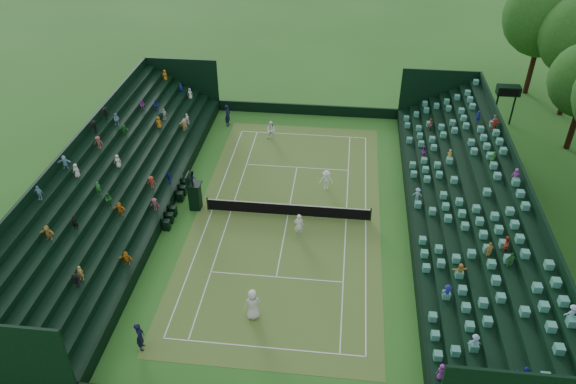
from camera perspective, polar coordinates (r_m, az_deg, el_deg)
name	(u,v)px	position (r m, az deg, el deg)	size (l,w,h in m)	color
ground	(288,215)	(39.83, 0.00, -2.37)	(160.00, 160.00, 0.00)	#29621F
court_surface	(288,215)	(39.83, 0.00, -2.36)	(12.97, 26.77, 0.01)	#367F2A
perimeter_wall_north	(307,110)	(53.10, 1.95, 8.37)	(17.17, 0.20, 1.00)	black
perimeter_wall_east	(410,218)	(39.68, 12.28, -2.57)	(0.20, 31.77, 1.00)	black
perimeter_wall_west	(171,202)	(41.18, -11.82, -0.96)	(0.20, 31.77, 1.00)	black
north_grandstand	(475,210)	(39.81, 18.44, -1.70)	(6.60, 32.00, 4.90)	black
south_grandstand	(112,186)	(42.03, -17.42, 0.60)	(6.60, 32.00, 4.90)	black
tennis_net	(288,209)	(39.52, 0.00, -1.76)	(11.67, 0.10, 1.06)	black
scoreboard_tower	(508,92)	(53.87, 21.46, 9.44)	(2.00, 1.00, 3.70)	black
umpire_chair	(194,193)	(40.30, -9.49, -0.05)	(1.01, 1.01, 3.17)	black
courtside_chairs	(176,203)	(41.09, -11.27, -1.15)	(0.49, 5.46, 1.05)	black
player_near_west	(253,304)	(31.99, -3.59, -11.33)	(0.98, 0.64, 2.01)	silver
player_near_east	(299,225)	(37.45, 1.11, -3.41)	(0.66, 0.43, 1.80)	white
player_far_west	(271,131)	(48.64, -1.71, 6.25)	(0.84, 0.66, 1.73)	white
player_far_east	(326,180)	(42.20, 3.92, 1.23)	(1.03, 0.60, 1.60)	white
line_judge_north	(228,115)	(51.16, -6.15, 7.75)	(0.74, 0.48, 2.02)	black
line_judge_south	(140,336)	(31.49, -14.80, -13.99)	(0.67, 0.44, 1.83)	black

